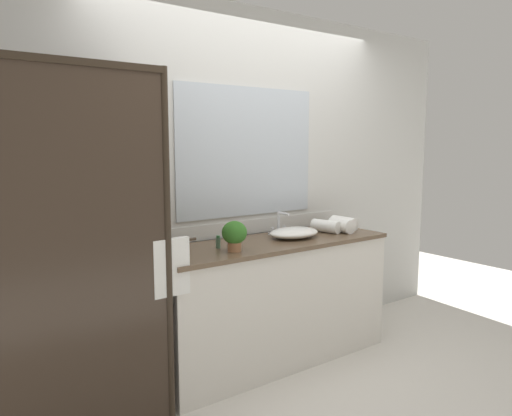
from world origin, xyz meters
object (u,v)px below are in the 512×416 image
object	(u,v)px
potted_plant	(234,234)
amenity_bottle_lotion	(218,242)
rolled_towel_near_edge	(344,223)
amenity_bottle_conditioner	(233,238)
faucet	(279,227)
rolled_towel_far_edge	(326,226)
sink_basin	(294,233)
rolled_towel_middle	(341,225)

from	to	relation	value
potted_plant	amenity_bottle_lotion	distance (m)	0.16
amenity_bottle_lotion	rolled_towel_near_edge	size ratio (longest dim) A/B	0.38
amenity_bottle_conditioner	rolled_towel_near_edge	bearing A→B (deg)	-0.54
faucet	amenity_bottle_lotion	world-z (taller)	faucet
potted_plant	rolled_towel_far_edge	bearing A→B (deg)	8.26
sink_basin	amenity_bottle_lotion	xyz separation A→B (m)	(-0.65, 0.02, 0.00)
rolled_towel_far_edge	amenity_bottle_lotion	bearing A→B (deg)	179.84
potted_plant	rolled_towel_near_edge	size ratio (longest dim) A/B	0.88
potted_plant	faucet	bearing A→B (deg)	25.84
sink_basin	rolled_towel_far_edge	xyz separation A→B (m)	(0.34, 0.02, 0.01)
rolled_towel_near_edge	amenity_bottle_lotion	bearing A→B (deg)	-179.26
sink_basin	amenity_bottle_conditioner	size ratio (longest dim) A/B	3.92
sink_basin	rolled_towel_far_edge	distance (m)	0.34
potted_plant	amenity_bottle_lotion	xyz separation A→B (m)	(-0.04, 0.14, -0.07)
amenity_bottle_conditioner	potted_plant	bearing A→B (deg)	-120.65
amenity_bottle_conditioner	rolled_towel_middle	xyz separation A→B (m)	(0.96, -0.09, 0.01)
faucet	rolled_towel_middle	size ratio (longest dim) A/B	0.82
potted_plant	amenity_bottle_lotion	world-z (taller)	potted_plant
rolled_towel_near_edge	rolled_towel_middle	xyz separation A→B (m)	(-0.11, -0.08, 0.00)
amenity_bottle_lotion	amenity_bottle_conditioner	size ratio (longest dim) A/B	0.84
amenity_bottle_lotion	rolled_towel_middle	xyz separation A→B (m)	(1.10, -0.06, 0.02)
sink_basin	potted_plant	distance (m)	0.62
amenity_bottle_lotion	rolled_towel_middle	world-z (taller)	rolled_towel_middle
sink_basin	rolled_towel_near_edge	world-z (taller)	rolled_towel_near_edge
sink_basin	amenity_bottle_conditioner	world-z (taller)	amenity_bottle_conditioner
rolled_towel_near_edge	amenity_bottle_conditioner	bearing A→B (deg)	179.46
amenity_bottle_lotion	rolled_towel_far_edge	bearing A→B (deg)	-0.16
amenity_bottle_lotion	rolled_towel_far_edge	size ratio (longest dim) A/B	0.37
potted_plant	amenity_bottle_lotion	bearing A→B (deg)	105.16
rolled_towel_far_edge	potted_plant	bearing A→B (deg)	-171.74
rolled_towel_near_edge	rolled_towel_far_edge	xyz separation A→B (m)	(-0.22, -0.02, -0.00)
faucet	rolled_towel_near_edge	bearing A→B (deg)	-13.80
amenity_bottle_conditioner	rolled_towel_near_edge	size ratio (longest dim) A/B	0.45
sink_basin	potted_plant	bearing A→B (deg)	-169.21
sink_basin	potted_plant	size ratio (longest dim) A/B	2.00
rolled_towel_far_edge	rolled_towel_near_edge	bearing A→B (deg)	4.77
amenity_bottle_lotion	rolled_towel_middle	size ratio (longest dim) A/B	0.40
amenity_bottle_lotion	rolled_towel_middle	distance (m)	1.10
rolled_towel_far_edge	sink_basin	bearing A→B (deg)	-176.30
amenity_bottle_lotion	rolled_towel_near_edge	bearing A→B (deg)	0.74
potted_plant	rolled_towel_far_edge	size ratio (longest dim) A/B	0.87
sink_basin	rolled_towel_near_edge	bearing A→B (deg)	4.12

